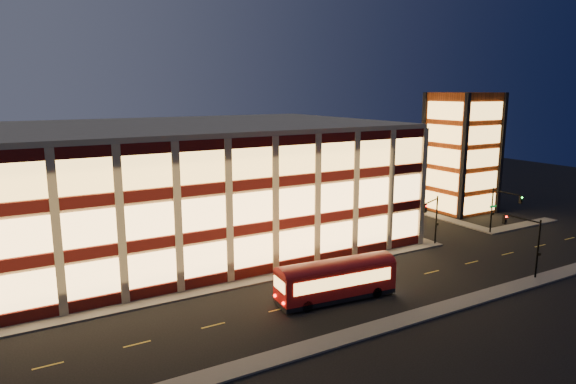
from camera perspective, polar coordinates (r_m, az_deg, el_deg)
ground at (r=50.58m, az=-2.39°, el=-10.03°), size 200.00×200.00×0.00m
sidewalk_office_south at (r=50.17m, az=-6.01°, el=-10.18°), size 54.00×2.00×0.15m
sidewalk_office_east at (r=76.17m, az=6.94°, el=-2.70°), size 2.00×30.00×0.15m
sidewalk_tower_south at (r=77.46m, az=24.40°, el=-3.41°), size 14.00×2.00×0.15m
sidewalk_tower_west at (r=83.15m, az=12.99°, el=-1.72°), size 2.00×30.00×0.15m
sidewalk_near at (r=40.51m, az=6.62°, el=-15.66°), size 100.00×2.00×0.15m
office_building at (r=62.61m, az=-12.11°, el=0.79°), size 50.45×30.45×14.50m
stair_tower at (r=82.47m, az=18.70°, el=4.16°), size 8.60×8.60×18.00m
traffic_signal_far at (r=62.56m, az=15.76°, el=-2.33°), size 3.79×1.87×6.00m
traffic_signal_right at (r=70.49m, az=22.66°, el=-1.28°), size 1.20×4.37×6.00m
traffic_signal_near at (r=56.67m, az=24.89°, el=-4.36°), size 0.32×4.45×6.00m
trolley_bus at (r=46.24m, az=5.36°, el=-9.43°), size 11.19×3.74×3.72m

